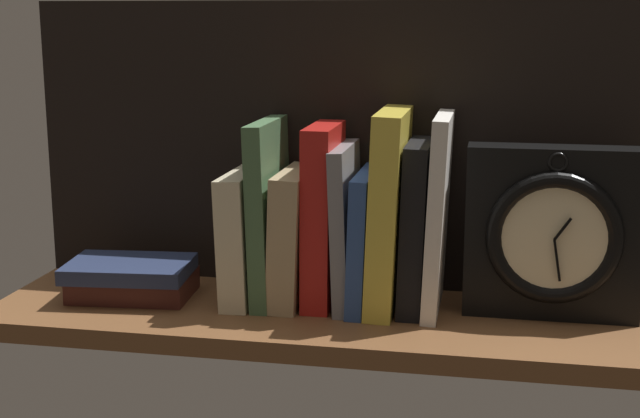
{
  "coord_description": "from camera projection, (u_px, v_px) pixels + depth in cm",
  "views": [
    {
      "loc": [
        18.88,
        -107.32,
        36.97
      ],
      "look_at": [
        -2.84,
        3.57,
        12.48
      ],
      "focal_mm": 50.23,
      "sensor_mm": 36.0,
      "label": 1
    }
  ],
  "objects": [
    {
      "name": "book_white_catcher",
      "position": [
        438.0,
        214.0,
        1.13
      ],
      "size": [
        2.8,
        14.89,
        25.04
      ],
      "primitive_type": "cube",
      "rotation": [
        0.0,
        0.03,
        0.0
      ],
      "color": "silver",
      "rests_on": "ground_plane"
    },
    {
      "name": "book_tan_shortstories",
      "position": [
        294.0,
        236.0,
        1.17
      ],
      "size": [
        4.4,
        14.6,
        17.48
      ],
      "primitive_type": "cube",
      "rotation": [
        0.0,
        0.04,
        0.0
      ],
      "color": "tan",
      "rests_on": "ground_plane"
    },
    {
      "name": "book_yellow_seinlanguage",
      "position": [
        389.0,
        210.0,
        1.14
      ],
      "size": [
        4.37,
        15.73,
        25.51
      ],
      "primitive_type": "cube",
      "rotation": [
        0.0,
        0.03,
        0.0
      ],
      "color": "gold",
      "rests_on": "ground_plane"
    },
    {
      "name": "book_blue_modern",
      "position": [
        364.0,
        239.0,
        1.15
      ],
      "size": [
        2.68,
        15.13,
        17.58
      ],
      "primitive_type": "cube",
      "rotation": [
        0.0,
        0.03,
        0.0
      ],
      "color": "#2D4C8E",
      "rests_on": "ground_plane"
    },
    {
      "name": "book_stack_side",
      "position": [
        132.0,
        278.0,
        1.2
      ],
      "size": [
        17.01,
        12.85,
        5.06
      ],
      "color": "#471E19",
      "rests_on": "ground_plane"
    },
    {
      "name": "back_panel",
      "position": [
        352.0,
        147.0,
        1.22
      ],
      "size": [
        89.26,
        1.2,
        38.96
      ],
      "primitive_type": "cube",
      "color": "black",
      "rests_on": "ground_plane"
    },
    {
      "name": "ground_plane",
      "position": [
        336.0,
        320.0,
        1.15
      ],
      "size": [
        89.26,
        25.28,
        2.5
      ],
      "primitive_type": "cube",
      "color": "brown"
    },
    {
      "name": "framed_clock",
      "position": [
        553.0,
        234.0,
        1.1
      ],
      "size": [
        21.4,
        6.62,
        21.4
      ],
      "color": "black",
      "rests_on": "ground_plane"
    },
    {
      "name": "book_red_requiem",
      "position": [
        323.0,
        215.0,
        1.16
      ],
      "size": [
        3.67,
        12.68,
        23.4
      ],
      "primitive_type": "cube",
      "rotation": [
        0.0,
        0.01,
        0.0
      ],
      "color": "red",
      "rests_on": "ground_plane"
    },
    {
      "name": "book_gray_chess",
      "position": [
        346.0,
        226.0,
        1.15
      ],
      "size": [
        2.71,
        14.09,
        20.88
      ],
      "primitive_type": "cube",
      "rotation": [
        0.0,
        -0.04,
        0.0
      ],
      "color": "gray",
      "rests_on": "ground_plane"
    },
    {
      "name": "book_black_skeptic",
      "position": [
        416.0,
        226.0,
        1.14
      ],
      "size": [
        3.52,
        12.98,
        21.6
      ],
      "primitive_type": "cube",
      "rotation": [
        0.0,
        0.03,
        0.0
      ],
      "color": "black",
      "rests_on": "ground_plane"
    },
    {
      "name": "book_green_romantic",
      "position": [
        269.0,
        211.0,
        1.17
      ],
      "size": [
        2.94,
        14.83,
        23.83
      ],
      "primitive_type": "cube",
      "rotation": [
        0.0,
        -0.03,
        0.0
      ],
      "color": "#476B44",
      "rests_on": "ground_plane"
    },
    {
      "name": "book_cream_twain",
      "position": [
        245.0,
        235.0,
        1.18
      ],
      "size": [
        4.07,
        15.45,
        17.14
      ],
      "primitive_type": "cube",
      "rotation": [
        0.0,
        -0.03,
        0.0
      ],
      "color": "beige",
      "rests_on": "ground_plane"
    }
  ]
}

